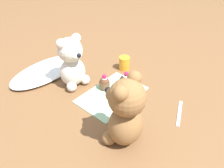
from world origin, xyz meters
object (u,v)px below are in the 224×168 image
Objects in this scene: cupcake_near_cream_bear at (104,83)px; saucer_plate at (126,87)px; teddy_bear_cream at (72,63)px; juice_glass at (124,63)px; teaspoon at (179,113)px; teddy_bear_tan at (125,113)px; cupcake_near_tan_bear at (126,82)px.

cupcake_near_cream_bear reaches higher than saucer_plate.
cupcake_near_cream_bear is at bearing -58.67° from teddy_bear_cream.
cupcake_near_cream_bear reaches higher than juice_glass.
cupcake_near_cream_bear is 0.49× the size of teaspoon.
teddy_bear_cream reaches higher than juice_glass.
teddy_bear_tan is 0.29m from saucer_plate.
cupcake_near_cream_bear is 0.32m from teaspoon.
juice_glass is (0.12, 0.10, 0.02)m from saucer_plate.
cupcake_near_tan_bear is (0.06, -0.07, 0.01)m from cupcake_near_cream_bear.
cupcake_near_tan_bear is 1.20× the size of juice_glass.
teddy_bear_tan is at bearing -142.90° from saucer_plate.
saucer_plate is (0.06, -0.07, -0.02)m from cupcake_near_cream_bear.
teddy_bear_cream is 0.46m from teaspoon.
cupcake_near_tan_bear is at bearing -53.05° from teddy_bear_cream.
cupcake_near_tan_bear is (0.00, -0.00, 0.03)m from saucer_plate.
teddy_bear_tan is at bearing -142.90° from cupcake_near_tan_bear.
cupcake_near_cream_bear is 0.83× the size of saucer_plate.
teddy_bear_tan is at bearing -123.89° from cupcake_near_cream_bear.
teaspoon is (-0.10, -0.34, -0.03)m from juice_glass.
teddy_bear_cream reaches higher than cupcake_near_cream_bear.
teddy_bear_tan is 0.28m from cupcake_near_tan_bear.
teddy_bear_cream reaches higher than saucer_plate.
saucer_plate is 0.16m from juice_glass.
teddy_bear_tan reaches higher than teddy_bear_cream.
teaspoon is at bearing -86.04° from saucer_plate.
teddy_bear_cream is 0.92× the size of teddy_bear_tan.
juice_glass is 0.46× the size of teaspoon.
teddy_bear_tan reaches higher than cupcake_near_cream_bear.
teddy_bear_cream is 2.97× the size of cupcake_near_tan_bear.
teddy_bear_tan is 3.63× the size of cupcake_near_cream_bear.
teaspoon is (0.23, -0.08, -0.12)m from teddy_bear_tan.
teddy_bear_cream reaches higher than cupcake_near_tan_bear.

